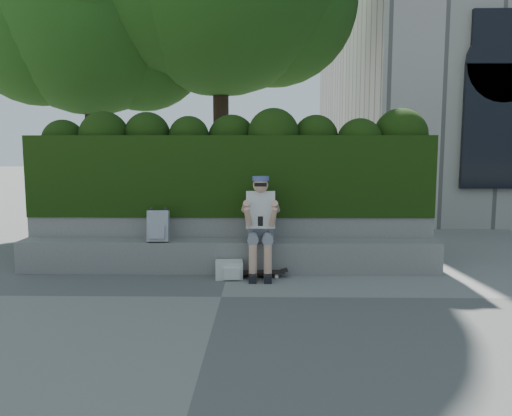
{
  "coord_description": "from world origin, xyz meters",
  "views": [
    {
      "loc": [
        0.51,
        -5.78,
        1.78
      ],
      "look_at": [
        0.4,
        1.0,
        0.95
      ],
      "focal_mm": 35.0,
      "sensor_mm": 36.0,
      "label": 1
    }
  ],
  "objects_px": {
    "person": "(261,222)",
    "skateboard": "(258,272)",
    "backpack_plaid": "(158,226)",
    "backpack_ground": "(229,270)"
  },
  "relations": [
    {
      "from": "backpack_ground",
      "to": "backpack_plaid",
      "type": "bearing_deg",
      "value": 159.61
    },
    {
      "from": "person",
      "to": "backpack_ground",
      "type": "distance_m",
      "value": 0.79
    },
    {
      "from": "person",
      "to": "backpack_plaid",
      "type": "height_order",
      "value": "person"
    },
    {
      "from": "skateboard",
      "to": "backpack_ground",
      "type": "relative_size",
      "value": 2.02
    },
    {
      "from": "backpack_plaid",
      "to": "backpack_ground",
      "type": "height_order",
      "value": "backpack_plaid"
    },
    {
      "from": "person",
      "to": "skateboard",
      "type": "bearing_deg",
      "value": -105.22
    },
    {
      "from": "backpack_plaid",
      "to": "backpack_ground",
      "type": "relative_size",
      "value": 1.19
    },
    {
      "from": "person",
      "to": "skateboard",
      "type": "height_order",
      "value": "person"
    },
    {
      "from": "skateboard",
      "to": "backpack_plaid",
      "type": "bearing_deg",
      "value": 167.86
    },
    {
      "from": "skateboard",
      "to": "backpack_plaid",
      "type": "relative_size",
      "value": 1.7
    }
  ]
}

